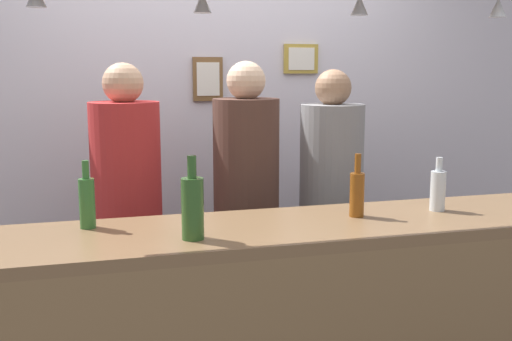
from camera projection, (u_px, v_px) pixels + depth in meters
The scene contains 14 objects.
back_wall at pixel (213, 124), 3.66m from camera, with size 4.40×0.06×2.60m, color silver.
bar_counter at pixel (298, 322), 2.23m from camera, with size 2.70×0.55×1.04m.
hanging_wineglass_left at pixel (202, 1), 2.21m from camera, with size 0.07×0.07×0.13m.
hanging_wineglass_center_left at pixel (359, 4), 2.30m from camera, with size 0.07×0.07×0.13m.
hanging_wineglass_center at pixel (498, 6), 2.39m from camera, with size 0.07×0.07×0.13m.
person_left_red_shirt at pixel (127, 199), 2.92m from camera, with size 0.34×0.34×1.67m.
person_middle_brown_shirt at pixel (246, 191), 3.08m from camera, with size 0.34×0.34×1.67m.
person_right_grey_shirt at pixel (331, 191), 3.21m from camera, with size 0.34×0.34×1.63m.
bottle_beer_amber_tall at pixel (357, 192), 2.43m from camera, with size 0.06×0.06×0.26m.
bottle_beer_green_import at pixel (87, 201), 2.25m from camera, with size 0.06×0.06×0.26m.
bottle_soda_clear at pixel (438, 189), 2.53m from camera, with size 0.06×0.06×0.23m.
bottle_champagne_green at pixel (193, 206), 2.10m from camera, with size 0.08×0.08×0.30m.
picture_frame_upper_small at pixel (301, 59), 3.69m from camera, with size 0.22×0.02×0.18m.
picture_frame_crest at pixel (208, 79), 3.56m from camera, with size 0.18×0.02×0.26m.
Camera 1 is at (-0.71, -2.49, 1.63)m, focal length 41.75 mm.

